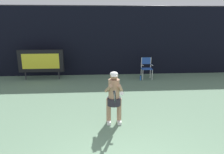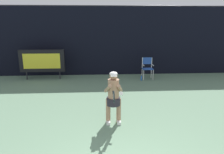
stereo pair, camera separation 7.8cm
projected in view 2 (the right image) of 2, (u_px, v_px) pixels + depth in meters
The scene contains 6 objects.
backdrop_screen at pixel (108, 41), 11.21m from camera, with size 18.00×0.12×3.66m.
scoreboard at pixel (42, 61), 10.42m from camera, with size 2.20×0.21×1.50m.
umpire_chair at pixel (147, 67), 10.59m from camera, with size 0.52×0.44×1.08m.
water_bottle at pixel (141, 78), 10.42m from camera, with size 0.07×0.07×0.27m.
tennis_player at pixel (114, 95), 5.85m from camera, with size 0.53×0.61×1.52m.
tennis_racket at pixel (114, 97), 5.16m from camera, with size 0.03×0.60×0.31m.
Camera 2 is at (-0.44, -2.82, 2.83)m, focal length 33.61 mm.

